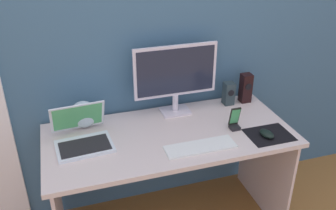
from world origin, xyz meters
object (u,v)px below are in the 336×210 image
object	(u,v)px
fishbowl	(84,114)
laptop	(82,136)
monitor	(176,75)
speaker_near_monitor	(229,93)
keyboard_external	(200,147)
phone_in_dock	(235,121)
speaker_right	(246,88)
mouse	(267,134)

from	to	relation	value
fishbowl	laptop	bearing A→B (deg)	-99.19
monitor	speaker_near_monitor	size ratio (longest dim) A/B	3.43
keyboard_external	phone_in_dock	distance (m)	0.30
monitor	speaker_right	size ratio (longest dim) A/B	2.65
keyboard_external	laptop	bearing A→B (deg)	158.55
mouse	fishbowl	bearing A→B (deg)	145.71
keyboard_external	phone_in_dock	world-z (taller)	phone_in_dock
speaker_right	keyboard_external	size ratio (longest dim) A/B	0.50
speaker_near_monitor	phone_in_dock	world-z (taller)	speaker_near_monitor
speaker_near_monitor	fishbowl	distance (m)	0.94
mouse	phone_in_dock	distance (m)	0.19
speaker_near_monitor	keyboard_external	distance (m)	0.56
laptop	speaker_near_monitor	bearing A→B (deg)	10.93
monitor	laptop	size ratio (longest dim) A/B	1.59
laptop	keyboard_external	bearing A→B (deg)	-21.44
speaker_near_monitor	mouse	world-z (taller)	speaker_near_monitor
speaker_near_monitor	phone_in_dock	xyz separation A→B (m)	(-0.10, -0.30, -0.03)
keyboard_external	mouse	distance (m)	0.40
speaker_right	keyboard_external	world-z (taller)	speaker_right
speaker_near_monitor	monitor	bearing A→B (deg)	-179.71
mouse	keyboard_external	bearing A→B (deg)	168.03
speaker_near_monitor	fishbowl	bearing A→B (deg)	-179.96
speaker_near_monitor	laptop	world-z (taller)	laptop
laptop	phone_in_dock	size ratio (longest dim) A/B	2.37
fishbowl	speaker_right	bearing A→B (deg)	0.04
speaker_near_monitor	keyboard_external	size ratio (longest dim) A/B	0.39
laptop	keyboard_external	size ratio (longest dim) A/B	0.84
laptop	mouse	distance (m)	1.03
keyboard_external	mouse	world-z (taller)	mouse
fishbowl	phone_in_dock	xyz separation A→B (m)	(0.83, -0.30, -0.03)
speaker_near_monitor	fishbowl	world-z (taller)	fishbowl
speaker_near_monitor	phone_in_dock	bearing A→B (deg)	-109.06
monitor	mouse	xyz separation A→B (m)	(0.40, -0.43, -0.23)
monitor	speaker_right	bearing A→B (deg)	0.23
laptop	phone_in_dock	world-z (taller)	laptop
laptop	phone_in_dock	distance (m)	0.87
speaker_right	phone_in_dock	world-z (taller)	speaker_right
speaker_right	speaker_near_monitor	xyz separation A→B (m)	(-0.12, -0.00, -0.02)
speaker_near_monitor	laptop	xyz separation A→B (m)	(-0.97, -0.19, -0.03)
laptop	mouse	world-z (taller)	laptop
phone_in_dock	fishbowl	bearing A→B (deg)	160.43
keyboard_external	phone_in_dock	bearing A→B (deg)	25.43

